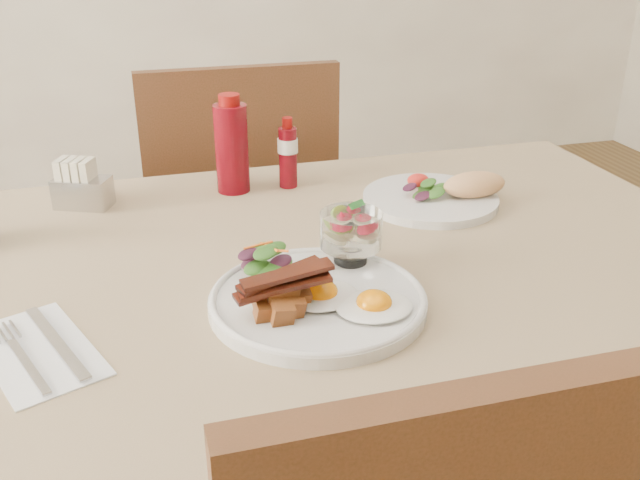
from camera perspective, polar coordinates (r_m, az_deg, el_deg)
table at (r=1.07m, az=-0.81°, el=-6.11°), size 1.33×0.88×0.75m
chair_far at (r=1.72m, az=-6.55°, el=0.96°), size 0.42×0.42×0.93m
main_plate at (r=0.92m, az=-0.18°, el=-4.95°), size 0.28×0.28×0.02m
fried_eggs at (r=0.89m, az=2.16°, el=-4.73°), size 0.16×0.13×0.03m
bacon_potato_pile at (r=0.87m, az=-3.04°, el=-4.32°), size 0.13×0.08×0.05m
side_salad at (r=0.96m, az=-4.33°, el=-1.72°), size 0.08×0.08×0.04m
fruit_cup at (r=0.98m, az=2.48°, el=0.80°), size 0.09×0.09×0.09m
second_plate at (r=1.26m, az=9.64°, el=3.61°), size 0.25×0.23×0.06m
ketchup_bottle at (r=1.29m, az=-7.08°, el=7.43°), size 0.08×0.08×0.18m
hot_sauce_bottle at (r=1.30m, az=-2.59°, el=6.92°), size 0.05×0.05×0.13m
sugar_caddy at (r=1.28m, az=-18.59°, el=4.04°), size 0.11×0.08×0.08m
napkin_cutlery at (r=0.89m, az=-21.52°, el=-8.19°), size 0.17×0.22×0.01m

